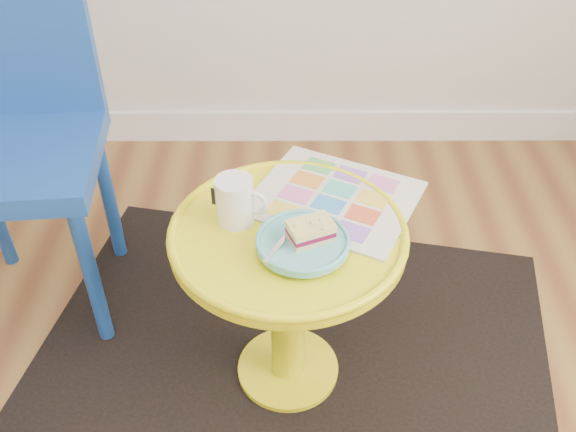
{
  "coord_description": "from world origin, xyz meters",
  "views": [
    {
      "loc": [
        0.61,
        -0.1,
        1.34
      ],
      "look_at": [
        0.61,
        0.9,
        0.51
      ],
      "focal_mm": 40.0,
      "sensor_mm": 36.0,
      "label": 1
    }
  ],
  "objects_px": {
    "chair": "(13,122)",
    "plate": "(303,243)",
    "mug": "(236,200)",
    "newspaper": "(334,198)",
    "side_table": "(288,276)"
  },
  "relations": [
    {
      "from": "chair",
      "to": "newspaper",
      "type": "xyz_separation_m",
      "value": [
        0.77,
        -0.23,
        -0.06
      ]
    },
    {
      "from": "chair",
      "to": "plate",
      "type": "relative_size",
      "value": 4.93
    },
    {
      "from": "mug",
      "to": "newspaper",
      "type": "bearing_deg",
      "value": 37.48
    },
    {
      "from": "chair",
      "to": "mug",
      "type": "distance_m",
      "value": 0.63
    },
    {
      "from": "chair",
      "to": "plate",
      "type": "height_order",
      "value": "chair"
    },
    {
      "from": "newspaper",
      "to": "chair",
      "type": "bearing_deg",
      "value": -170.01
    },
    {
      "from": "chair",
      "to": "plate",
      "type": "xyz_separation_m",
      "value": [
        0.69,
        -0.39,
        -0.04
      ]
    },
    {
      "from": "side_table",
      "to": "newspaper",
      "type": "bearing_deg",
      "value": 46.61
    },
    {
      "from": "mug",
      "to": "plate",
      "type": "bearing_deg",
      "value": -15.99
    },
    {
      "from": "mug",
      "to": "plate",
      "type": "height_order",
      "value": "mug"
    },
    {
      "from": "side_table",
      "to": "chair",
      "type": "xyz_separation_m",
      "value": [
        -0.67,
        0.34,
        0.19
      ]
    },
    {
      "from": "chair",
      "to": "side_table",
      "type": "bearing_deg",
      "value": -31.89
    },
    {
      "from": "side_table",
      "to": "chair",
      "type": "distance_m",
      "value": 0.77
    },
    {
      "from": "side_table",
      "to": "chair",
      "type": "height_order",
      "value": "chair"
    },
    {
      "from": "newspaper",
      "to": "plate",
      "type": "height_order",
      "value": "plate"
    }
  ]
}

